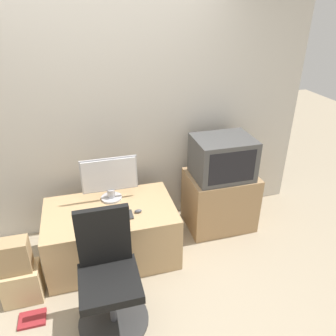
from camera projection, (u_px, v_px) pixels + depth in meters
ground_plane at (132, 312)px, 2.70m from camera, size 12.00×12.00×0.00m
wall_back at (102, 112)px, 3.23m from camera, size 4.40×0.05×2.60m
desk at (112, 233)px, 3.18m from camera, size 1.21×0.74×0.56m
side_stand at (219, 200)px, 3.63m from camera, size 0.72×0.54×0.63m
main_monitor at (110, 178)px, 3.11m from camera, size 0.53×0.20×0.44m
keyboard at (113, 217)px, 2.93m from camera, size 0.35×0.14×0.01m
mouse at (138, 211)px, 3.00m from camera, size 0.07×0.04×0.03m
crt_tv at (223, 158)px, 3.36m from camera, size 0.59×0.47×0.43m
office_chair at (109, 280)px, 2.49m from camera, size 0.56×0.56×0.96m
cardboard_box_lower at (22, 283)px, 2.77m from camera, size 0.31×0.23×0.32m
cardboard_box_upper at (14, 256)px, 2.63m from camera, size 0.24×0.16×0.29m
book at (32, 319)px, 2.63m from camera, size 0.21×0.16×0.02m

